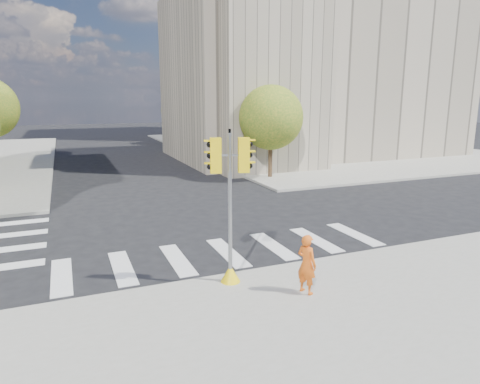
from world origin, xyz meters
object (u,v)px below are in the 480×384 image
lamp_far (197,105)px  photographer (307,264)px  traffic_signal (230,220)px  lamp_near (253,108)px

lamp_far → photographer: lamp_far is taller
lamp_far → photographer: bearing=-102.2°
lamp_far → traffic_signal: 33.92m
lamp_far → traffic_signal: (-9.00, -32.60, -2.59)m
lamp_near → traffic_signal: 20.82m
lamp_near → photographer: 21.66m
lamp_far → photographer: 35.02m
lamp_far → traffic_signal: size_ratio=1.86×
photographer → lamp_near: bearing=-40.3°
lamp_near → photographer: lamp_near is taller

